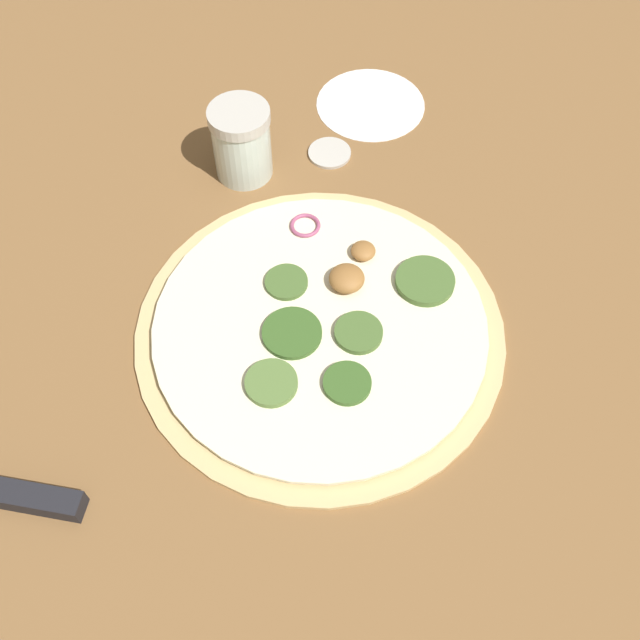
{
  "coord_description": "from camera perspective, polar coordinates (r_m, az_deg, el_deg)",
  "views": [
    {
      "loc": [
        0.33,
        -0.15,
        0.57
      ],
      "look_at": [
        0.0,
        0.0,
        0.02
      ],
      "focal_mm": 42.0,
      "sensor_mm": 36.0,
      "label": 1
    }
  ],
  "objects": [
    {
      "name": "loose_cap",
      "position": [
        0.82,
        0.73,
        12.7
      ],
      "size": [
        0.05,
        0.05,
        0.01
      ],
      "color": "beige",
      "rests_on": "ground_plane"
    },
    {
      "name": "ground_plane",
      "position": [
        0.68,
        -0.0,
        -0.9
      ],
      "size": [
        3.0,
        3.0,
        0.0
      ],
      "primitive_type": "plane",
      "color": "brown"
    },
    {
      "name": "flour_patch",
      "position": [
        0.88,
        3.87,
        16.1
      ],
      "size": [
        0.12,
        0.12,
        0.0
      ],
      "color": "white",
      "rests_on": "ground_plane"
    },
    {
      "name": "spice_jar",
      "position": [
        0.78,
        -5.99,
        13.34
      ],
      "size": [
        0.06,
        0.06,
        0.08
      ],
      "color": "silver",
      "rests_on": "ground_plane"
    },
    {
      "name": "pizza",
      "position": [
        0.67,
        0.13,
        -0.5
      ],
      "size": [
        0.33,
        0.33,
        0.03
      ],
      "color": "#D6B77A",
      "rests_on": "ground_plane"
    }
  ]
}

